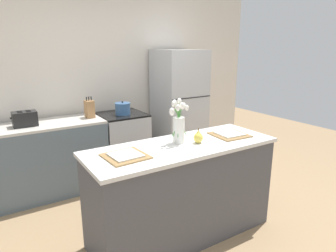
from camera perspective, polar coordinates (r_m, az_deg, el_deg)
ground_plane at (r=3.16m, az=2.57°, el=-19.79°), size 10.00×10.00×0.00m
back_wall at (r=4.40m, az=-12.39°, el=8.80°), size 5.20×0.08×2.70m
kitchen_island at (r=2.91m, az=2.68°, el=-12.24°), size 1.80×0.66×0.93m
back_counter at (r=3.98m, az=-24.12°, el=-6.16°), size 1.68×0.60×0.90m
stove_range at (r=4.26m, az=-8.58°, el=-3.60°), size 0.60×0.61×0.90m
refrigerator at (r=4.60m, az=2.10°, el=3.38°), size 0.68×0.67×1.75m
flower_vase at (r=2.74m, az=1.99°, el=0.26°), size 0.17×0.15×0.41m
pear_figurine at (r=2.78m, az=5.79°, el=-2.13°), size 0.09×0.09×0.14m
plate_setting_left at (r=2.46m, az=-8.10°, el=-5.63°), size 0.35×0.35×0.02m
plate_setting_right at (r=3.08m, az=11.63°, el=-1.56°), size 0.35×0.35×0.02m
toaster at (r=3.81m, az=-25.62°, el=1.25°), size 0.28×0.18×0.17m
cooking_pot at (r=4.07m, az=-8.62°, el=3.28°), size 0.21×0.21×0.18m
knife_block at (r=3.98m, az=-14.73°, el=3.16°), size 0.10×0.14×0.27m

